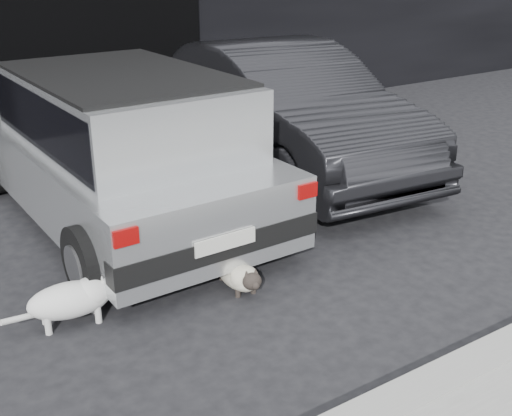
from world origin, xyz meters
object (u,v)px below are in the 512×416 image
silver_hatchback (119,141)px  cat_siamese (240,275)px  cat_white (75,297)px  second_car (283,107)px

silver_hatchback → cat_siamese: silver_hatchback is taller
silver_hatchback → cat_white: (-1.00, -1.54, -0.58)m
cat_white → cat_siamese: bearing=87.0°
second_car → cat_siamese: size_ratio=5.62×
cat_siamese → cat_white: 1.21m
cat_siamese → cat_white: cat_white is taller
silver_hatchback → second_car: (2.19, 0.48, -0.07)m
cat_siamese → silver_hatchback: bearing=-76.9°
silver_hatchback → second_car: size_ratio=0.90×
silver_hatchback → cat_white: size_ratio=4.56×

